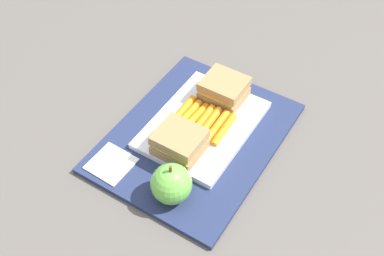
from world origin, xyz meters
name	(u,v)px	position (x,y,z in m)	size (l,w,h in m)	color
ground_plane	(196,139)	(0.00, 0.00, 0.00)	(2.40, 2.40, 0.00)	#56514C
lunchbag_mat	(196,137)	(0.00, 0.00, 0.01)	(0.36, 0.28, 0.01)	navy
food_tray	(203,125)	(-0.03, 0.00, 0.02)	(0.23, 0.17, 0.01)	white
sandwich_half_left	(224,89)	(-0.10, 0.00, 0.04)	(0.07, 0.08, 0.04)	#9E7A4C
sandwich_half_right	(180,142)	(0.05, 0.00, 0.04)	(0.07, 0.08, 0.04)	#9E7A4C
carrot_sticks_bundle	(203,120)	(-0.02, 0.00, 0.03)	(0.08, 0.10, 0.02)	orange
apple	(171,184)	(0.13, 0.04, 0.04)	(0.07, 0.07, 0.08)	#66B742
paper_napkin	(111,164)	(0.14, -0.09, 0.01)	(0.07, 0.07, 0.00)	white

